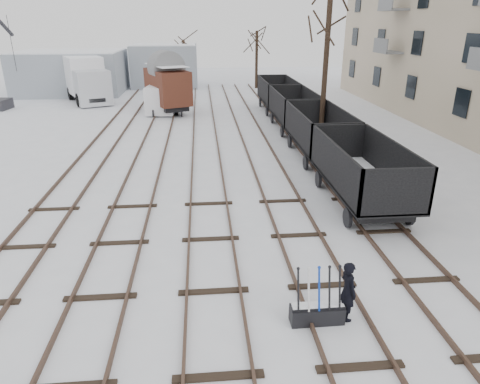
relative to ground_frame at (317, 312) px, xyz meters
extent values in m
plane|color=white|center=(-2.46, 1.45, -0.28)|extent=(120.00, 120.00, 0.00)
cube|color=black|center=(-9.18, 15.45, -0.21)|extent=(0.07, 52.00, 0.15)
cube|color=black|center=(-7.74, 15.45, -0.21)|extent=(0.07, 52.00, 0.15)
cube|color=black|center=(-8.46, 3.45, -0.26)|extent=(1.90, 0.20, 0.08)
cube|color=black|center=(-6.18, 15.45, -0.21)|extent=(0.07, 52.00, 0.15)
cube|color=black|center=(-4.74, 15.45, -0.21)|extent=(0.07, 52.00, 0.15)
cube|color=black|center=(-5.46, 3.45, -0.26)|extent=(1.90, 0.20, 0.08)
cube|color=black|center=(-3.18, 15.45, -0.21)|extent=(0.07, 52.00, 0.15)
cube|color=black|center=(-1.74, 15.45, -0.21)|extent=(0.07, 52.00, 0.15)
cube|color=black|center=(-2.46, 3.45, -0.26)|extent=(1.90, 0.20, 0.08)
cube|color=black|center=(-0.18, 15.45, -0.21)|extent=(0.07, 52.00, 0.15)
cube|color=black|center=(1.26, 15.45, -0.21)|extent=(0.07, 52.00, 0.15)
cube|color=black|center=(0.54, 3.45, -0.26)|extent=(1.90, 0.20, 0.08)
cube|color=black|center=(2.82, 15.45, -0.21)|extent=(0.07, 52.00, 0.15)
cube|color=black|center=(4.26, 15.45, -0.21)|extent=(0.07, 52.00, 0.15)
cube|color=black|center=(3.54, 3.45, -0.26)|extent=(1.90, 0.20, 0.08)
cube|color=#98A0AB|center=(-15.46, 37.45, 1.72)|extent=(10.00, 8.00, 4.00)
cube|color=white|center=(-15.46, 37.45, 3.77)|extent=(9.80, 7.84, 0.10)
cube|color=#98A0AB|center=(-6.46, 41.45, 1.92)|extent=(7.00, 6.00, 4.40)
cube|color=white|center=(-6.46, 41.45, 4.17)|extent=(6.86, 5.88, 0.10)
cube|color=black|center=(0.00, 0.00, -0.06)|extent=(1.30, 0.43, 0.44)
cube|color=black|center=(0.00, 0.00, 0.18)|extent=(1.30, 0.31, 0.06)
cube|color=white|center=(0.00, 0.00, 0.22)|extent=(1.25, 0.27, 0.03)
cylinder|color=black|center=(-0.50, 0.00, 0.67)|extent=(0.05, 0.32, 1.08)
cylinder|color=silver|center=(-0.25, 0.00, 0.67)|extent=(0.05, 0.32, 1.08)
cylinder|color=#0C33A7|center=(0.00, 0.00, 0.67)|extent=(0.05, 0.32, 1.08)
cylinder|color=black|center=(0.25, 0.00, 0.67)|extent=(0.05, 0.32, 1.08)
cylinder|color=black|center=(0.50, 0.00, 0.67)|extent=(0.05, 0.32, 1.08)
imported|color=black|center=(0.75, 0.10, 0.50)|extent=(0.48, 0.63, 1.56)
cube|color=black|center=(3.54, 6.97, 0.39)|extent=(1.99, 5.46, 0.41)
cube|color=black|center=(3.54, 6.97, 0.60)|extent=(2.48, 6.21, 0.12)
cube|color=black|center=(2.35, 6.97, 1.42)|extent=(0.10, 6.21, 1.65)
cube|color=black|center=(4.73, 6.97, 1.42)|extent=(0.10, 6.21, 1.65)
cube|color=white|center=(3.54, 6.97, 0.70)|extent=(2.23, 5.96, 0.06)
cylinder|color=black|center=(2.40, 4.98, 0.08)|extent=(0.12, 0.72, 0.72)
cylinder|color=black|center=(4.68, 8.96, 0.08)|extent=(0.12, 0.72, 0.72)
cube|color=black|center=(3.54, 13.37, 0.39)|extent=(1.99, 5.46, 0.41)
cube|color=black|center=(3.54, 13.37, 0.60)|extent=(2.48, 6.21, 0.12)
cube|color=black|center=(2.35, 13.37, 1.42)|extent=(0.10, 6.21, 1.65)
cube|color=black|center=(4.73, 13.37, 1.42)|extent=(0.10, 6.21, 1.65)
cube|color=white|center=(3.54, 13.37, 0.70)|extent=(2.23, 5.96, 0.06)
cylinder|color=black|center=(2.40, 11.38, 0.08)|extent=(0.12, 0.72, 0.72)
cylinder|color=black|center=(4.68, 15.36, 0.08)|extent=(0.12, 0.72, 0.72)
cube|color=black|center=(3.54, 19.77, 0.39)|extent=(1.99, 5.46, 0.41)
cube|color=black|center=(3.54, 19.77, 0.60)|extent=(2.48, 6.21, 0.12)
cube|color=black|center=(2.35, 19.77, 1.42)|extent=(0.10, 6.21, 1.65)
cube|color=black|center=(4.73, 19.77, 1.42)|extent=(0.10, 6.21, 1.65)
cube|color=white|center=(3.54, 19.77, 0.70)|extent=(2.23, 5.96, 0.06)
cylinder|color=black|center=(2.40, 17.78, 0.08)|extent=(0.12, 0.72, 0.72)
cylinder|color=black|center=(4.68, 21.76, 0.08)|extent=(0.12, 0.72, 0.72)
cube|color=black|center=(3.54, 26.17, 0.39)|extent=(1.99, 5.46, 0.41)
cube|color=black|center=(3.54, 26.17, 0.60)|extent=(2.48, 6.21, 0.12)
cube|color=black|center=(2.35, 26.17, 1.42)|extent=(0.10, 6.21, 1.65)
cube|color=black|center=(4.73, 26.17, 1.42)|extent=(0.10, 6.21, 1.65)
cube|color=white|center=(3.54, 26.17, 0.70)|extent=(2.23, 5.96, 0.06)
cylinder|color=black|center=(2.40, 24.18, 0.08)|extent=(0.12, 0.72, 0.72)
cylinder|color=black|center=(4.68, 28.16, 0.08)|extent=(0.12, 0.72, 0.72)
cube|color=black|center=(-5.20, 26.04, 0.34)|extent=(3.33, 4.64, 0.39)
cube|color=#462115|center=(-5.20, 26.04, 1.80)|extent=(3.98, 5.36, 2.52)
cube|color=white|center=(-5.20, 26.04, 3.39)|extent=(3.68, 5.05, 0.04)
cylinder|color=black|center=(-6.26, 24.49, 0.05)|extent=(0.12, 0.68, 0.68)
cylinder|color=black|center=(-4.13, 27.59, 0.05)|extent=(0.12, 0.68, 0.68)
cube|color=black|center=(-13.08, 32.61, 0.34)|extent=(4.85, 8.40, 0.34)
cube|color=#B4B8BE|center=(-13.08, 29.44, 1.25)|extent=(3.42, 3.20, 2.84)
cube|color=white|center=(-13.08, 33.52, 1.98)|extent=(5.05, 6.54, 3.18)
cube|color=white|center=(-13.08, 33.52, 3.59)|extent=(4.95, 6.42, 0.05)
cylinder|color=black|center=(-14.33, 29.66, 0.28)|extent=(0.34, 1.13, 1.13)
cylinder|color=black|center=(-11.83, 35.79, 0.28)|extent=(0.34, 1.13, 1.13)
cube|color=white|center=(-5.56, 26.70, 0.84)|extent=(2.66, 5.14, 2.02)
cube|color=white|center=(-5.56, 26.70, 1.87)|extent=(2.60, 5.02, 0.04)
cylinder|color=black|center=(-6.57, 25.13, 0.11)|extent=(0.25, 0.79, 0.79)
cylinder|color=black|center=(-4.56, 28.27, 0.11)|extent=(0.25, 0.79, 0.79)
cylinder|color=black|center=(-19.46, 32.88, 4.70)|extent=(0.04, 0.04, 4.67)
cylinder|color=black|center=(4.42, 16.10, 4.02)|extent=(0.30, 0.30, 8.61)
cylinder|color=black|center=(-4.33, 41.50, 2.18)|extent=(0.30, 0.30, 4.93)
cylinder|color=black|center=(3.43, 38.98, 2.66)|extent=(0.30, 0.30, 5.88)
camera|label=1|loc=(-2.62, -8.30, 6.55)|focal=32.00mm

